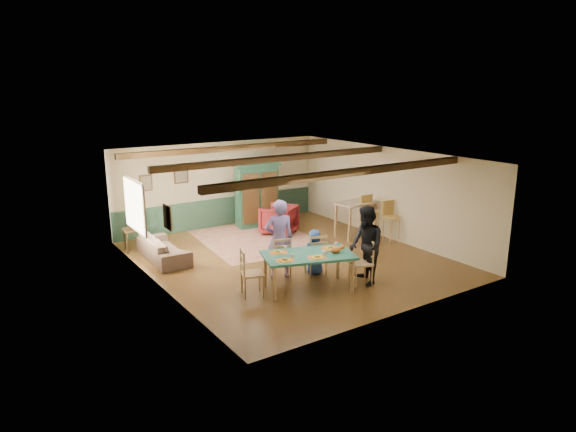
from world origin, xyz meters
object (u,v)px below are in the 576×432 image
dining_table (308,272)px  cat (336,249)px  dining_chair_end_right (361,262)px  end_table (134,240)px  person_woman (366,246)px  dining_chair_end_left (252,273)px  armoire (257,195)px  dining_chair_far_right (316,254)px  sofa (163,248)px  bar_stool_right (391,222)px  armchair (279,220)px  counter_table (356,219)px  table_lamp (132,219)px  bar_stool_left (371,217)px  person_man (279,239)px  person_child (315,252)px  dining_chair_far_left (280,258)px

dining_table → cat: bearing=-28.5°
dining_chair_end_right → end_table: dining_chair_end_right is taller
dining_table → person_woman: bearing=-18.2°
dining_chair_end_left → armoire: size_ratio=0.51×
person_woman → dining_chair_far_right: bearing=-130.3°
sofa → bar_stool_right: bar_stool_right is taller
end_table → dining_table: bearing=-64.2°
dining_chair_far_right → bar_stool_right: size_ratio=0.86×
dining_chair_end_right → dining_table: bearing=-90.0°
armchair → counter_table: (1.79, -1.49, 0.08)m
table_lamp → counter_table: bearing=-21.1°
table_lamp → bar_stool_left: (6.21, -2.73, -0.26)m
dining_chair_far_right → person_man: size_ratio=0.55×
dining_chair_end_right → armoire: (0.54, 5.61, 0.51)m
person_child → dining_table: bearing=63.4°
person_man → person_child: 0.96m
cat → bar_stool_left: (3.30, 2.47, -0.28)m
person_woman → dining_chair_end_left: bearing=-90.0°
end_table → dining_chair_far_left: bearing=-61.2°
dining_table → armchair: size_ratio=2.02×
counter_table → dining_chair_far_right: bearing=-146.3°
dining_chair_end_left → person_woman: (2.50, -0.82, 0.38)m
person_woman → person_child: size_ratio=1.64×
person_child → cat: size_ratio=2.79×
armchair → bar_stool_right: bar_stool_right is taller
person_man → cat: person_man is taller
dining_chair_end_left → end_table: dining_chair_end_left is taller
dining_chair_end_left → person_man: 1.28m
person_child → armchair: bearing=-90.5°
person_woman → armoire: size_ratio=0.88×
armoire → sofa: 4.05m
dining_table → end_table: (-2.37, 4.90, -0.10)m
end_table → dining_chair_far_right: bearing=-54.7°
dining_chair_far_right → dining_chair_end_left: size_ratio=1.00×
dining_table → dining_chair_end_left: 1.27m
person_child → table_lamp: bearing=-35.7°
dining_chair_far_left → armoire: armoire is taller
armchair → counter_table: 2.33m
person_woman → sofa: size_ratio=0.87×
bar_stool_right → counter_table: bearing=117.4°
cat → bar_stool_left: size_ratio=0.31×
person_woman → counter_table: bearing=160.6°
dining_chair_far_left → person_woman: person_woman is taller
dining_chair_end_right → armchair: size_ratio=1.07×
dining_chair_far_right → dining_chair_end_left: 1.87m
armoire → end_table: armoire is taller
end_table → bar_stool_right: 7.26m
bar_stool_right → bar_stool_left: bearing=113.2°
person_man → end_table: (-2.23, 3.93, -0.64)m
person_man → end_table: bearing=-42.2°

